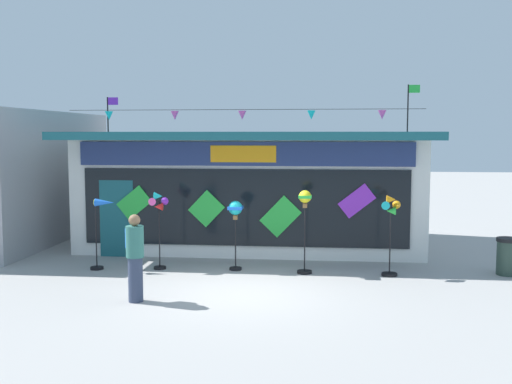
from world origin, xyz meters
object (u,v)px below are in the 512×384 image
object	(u,v)px
wind_spinner_left	(159,213)
trash_bin	(508,256)
wind_spinner_far_left	(102,221)
wind_spinner_center_left	(235,215)
kite_shop_building	(253,187)
person_near_camera	(135,256)
wind_spinner_center_right	(305,212)
wind_spinner_right	(391,221)

from	to	relation	value
wind_spinner_left	trash_bin	distance (m)	8.07
wind_spinner_far_left	wind_spinner_center_left	size ratio (longest dim) A/B	1.03
kite_shop_building	person_near_camera	distance (m)	6.58
wind_spinner_center_right	wind_spinner_left	bearing A→B (deg)	179.37
wind_spinner_left	wind_spinner_center_left	size ratio (longest dim) A/B	1.12
kite_shop_building	wind_spinner_left	size ratio (longest dim) A/B	5.24
wind_spinner_left	wind_spinner_right	distance (m)	5.34
wind_spinner_center_left	person_near_camera	xyz separation A→B (m)	(-1.53, -2.83, -0.42)
kite_shop_building	trash_bin	distance (m)	7.13
wind_spinner_far_left	wind_spinner_center_left	xyz separation A→B (m)	(3.13, 0.28, 0.15)
person_near_camera	wind_spinner_center_left	bearing A→B (deg)	32.36
wind_spinner_left	wind_spinner_center_left	world-z (taller)	wind_spinner_left
wind_spinner_far_left	wind_spinner_left	distance (m)	1.35
kite_shop_building	wind_spinner_center_left	world-z (taller)	kite_shop_building
wind_spinner_far_left	trash_bin	size ratio (longest dim) A/B	1.99
wind_spinner_center_left	trash_bin	bearing A→B (deg)	1.59
wind_spinner_left	wind_spinner_center_right	distance (m)	3.42
kite_shop_building	wind_spinner_center_right	bearing A→B (deg)	-66.65
kite_shop_building	wind_spinner_right	xyz separation A→B (m)	(3.51, -3.75, -0.39)
wind_spinner_far_left	wind_spinner_right	bearing A→B (deg)	0.48
wind_spinner_right	person_near_camera	xyz separation A→B (m)	(-5.07, -2.60, -0.37)
wind_spinner_center_left	wind_spinner_center_right	bearing A→B (deg)	-5.83
wind_spinner_center_right	person_near_camera	bearing A→B (deg)	-139.85
wind_spinner_left	wind_spinner_center_left	bearing A→B (deg)	4.07
kite_shop_building	wind_spinner_left	xyz separation A→B (m)	(-1.83, -3.65, -0.32)
wind_spinner_right	trash_bin	xyz separation A→B (m)	(2.67, 0.40, -0.83)
person_near_camera	wind_spinner_right	bearing A→B (deg)	-2.05
trash_bin	wind_spinner_center_right	bearing A→B (deg)	-175.78
wind_spinner_right	wind_spinner_center_right	bearing A→B (deg)	178.17
wind_spinner_center_left	person_near_camera	size ratio (longest dim) A/B	0.97
wind_spinner_left	person_near_camera	distance (m)	2.75
kite_shop_building	wind_spinner_far_left	world-z (taller)	kite_shop_building
wind_spinner_center_right	wind_spinner_far_left	bearing A→B (deg)	-178.60
trash_bin	wind_spinner_center_left	bearing A→B (deg)	-178.41
kite_shop_building	wind_spinner_left	world-z (taller)	kite_shop_building
wind_spinner_center_right	wind_spinner_right	xyz separation A→B (m)	(1.92, -0.06, -0.16)
wind_spinner_far_left	wind_spinner_right	xyz separation A→B (m)	(6.67, 0.06, 0.10)
wind_spinner_center_left	wind_spinner_right	distance (m)	3.55
person_near_camera	wind_spinner_left	bearing A→B (deg)	66.51
wind_spinner_left	wind_spinner_right	bearing A→B (deg)	-1.06
person_near_camera	trash_bin	distance (m)	8.31
wind_spinner_center_left	person_near_camera	world-z (taller)	person_near_camera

